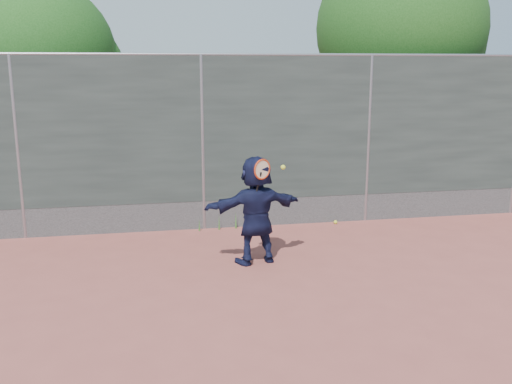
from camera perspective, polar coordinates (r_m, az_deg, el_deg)
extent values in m
plane|color=#9E4C42|center=(6.88, -2.31, -11.72)|extent=(80.00, 80.00, 0.00)
imported|color=#151939|center=(8.21, 0.00, -1.80)|extent=(1.53, 0.76, 1.58)
sphere|color=yellow|center=(10.48, 7.95, -3.00)|extent=(0.07, 0.07, 0.07)
cube|color=#38423D|center=(9.81, -5.39, 6.22)|extent=(20.00, 0.04, 2.50)
cube|color=slate|center=(10.08, -5.22, -2.28)|extent=(20.00, 0.03, 0.50)
cylinder|color=gray|center=(9.75, -5.55, 13.54)|extent=(20.00, 0.05, 0.05)
cylinder|color=gray|center=(10.02, -22.74, 3.99)|extent=(0.06, 0.06, 3.00)
cylinder|color=gray|center=(9.84, -5.36, 4.77)|extent=(0.06, 0.06, 3.00)
cylinder|color=gray|center=(10.54, 11.16, 5.11)|extent=(0.06, 0.06, 3.00)
torus|color=#BE3411|center=(7.89, 0.62, 2.28)|extent=(0.27, 0.17, 0.29)
cylinder|color=beige|center=(7.89, 0.62, 2.28)|extent=(0.22, 0.13, 0.25)
cylinder|color=black|center=(7.94, 0.24, 0.88)|extent=(0.09, 0.13, 0.33)
sphere|color=yellow|center=(8.00, 2.73, 2.49)|extent=(0.07, 0.07, 0.07)
cylinder|color=#382314|center=(13.16, 13.70, 5.57)|extent=(0.28, 0.28, 2.60)
sphere|color=#23561C|center=(13.09, 14.24, 15.57)|extent=(3.60, 3.60, 3.60)
sphere|color=#23561C|center=(13.56, 16.64, 13.79)|extent=(2.52, 2.52, 2.52)
cylinder|color=#382314|center=(13.00, -19.93, 4.20)|extent=(0.28, 0.28, 2.20)
sphere|color=#23561C|center=(12.88, -20.58, 12.70)|extent=(3.00, 3.00, 3.00)
sphere|color=#23561C|center=(12.99, -17.67, 11.57)|extent=(2.10, 2.10, 2.10)
cone|color=#387226|center=(10.03, -3.71, -3.05)|extent=(0.03, 0.03, 0.26)
cone|color=#387226|center=(10.08, -2.03, -2.83)|extent=(0.03, 0.03, 0.30)
cone|color=#387226|center=(9.98, -5.69, -3.29)|extent=(0.03, 0.03, 0.22)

